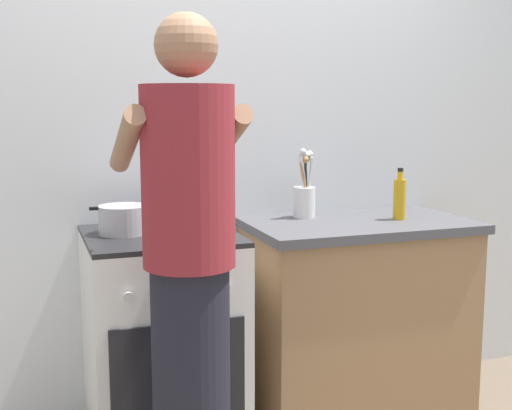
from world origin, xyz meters
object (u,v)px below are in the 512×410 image
utensil_crock (305,196)px  person (189,277)px  pot (123,220)px  mixing_bowl (192,218)px  oil_bottle (400,198)px  stove_range (163,340)px

utensil_crock → person: (-0.72, -0.71, -0.14)m
pot → mixing_bowl: 0.28m
oil_bottle → stove_range: bearing=178.4°
pot → utensil_crock: (0.84, 0.11, 0.04)m
stove_range → mixing_bowl: mixing_bowl is taller
pot → oil_bottle: size_ratio=1.14×
mixing_bowl → person: 0.62m
oil_bottle → pot: bearing=176.6°
utensil_crock → oil_bottle: utensil_crock is taller
utensil_crock → oil_bottle: size_ratio=1.37×
stove_range → mixing_bowl: (0.14, 0.03, 0.50)m
pot → utensil_crock: size_ratio=0.83×
pot → stove_range: bearing=-17.4°
stove_range → mixing_bowl: size_ratio=3.31×
pot → oil_bottle: 1.23m
utensil_crock → stove_range: bearing=-167.4°
stove_range → oil_bottle: 1.22m
mixing_bowl → utensil_crock: bearing=12.7°
utensil_crock → pot: bearing=-172.3°
stove_range → pot: bearing=162.6°
mixing_bowl → utensil_crock: (0.56, 0.13, 0.05)m
oil_bottle → person: 1.23m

